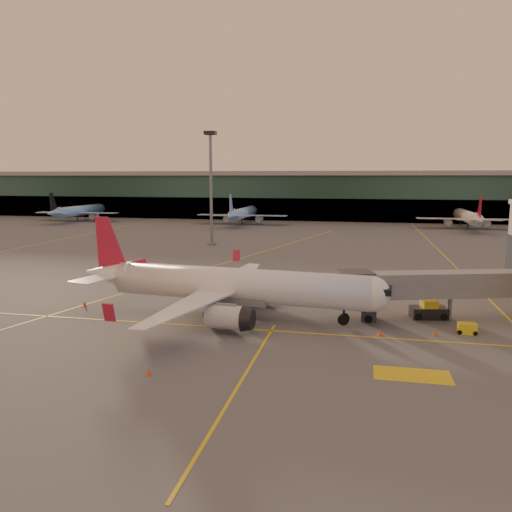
% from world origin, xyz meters
% --- Properties ---
extents(ground, '(600.00, 600.00, 0.00)m').
position_xyz_m(ground, '(0.00, 0.00, 0.00)').
color(ground, '#4C4F54').
rests_on(ground, ground).
extents(taxi_markings, '(100.12, 173.00, 0.01)m').
position_xyz_m(taxi_markings, '(-7.32, 44.49, 0.01)').
color(taxi_markings, gold).
rests_on(taxi_markings, ground).
extents(terminal, '(400.00, 20.00, 17.60)m').
position_xyz_m(terminal, '(0.00, 141.79, 8.76)').
color(terminal, '#19382D').
rests_on(terminal, ground).
extents(mast_west_near, '(2.40, 2.40, 25.60)m').
position_xyz_m(mast_west_near, '(-20.00, 66.00, 14.86)').
color(mast_west_near, slate).
rests_on(mast_west_near, ground).
extents(distant_aircraft_row, '(290.00, 34.00, 13.00)m').
position_xyz_m(distant_aircraft_row, '(-21.00, 118.00, 0.00)').
color(distant_aircraft_row, '#88B5E4').
rests_on(distant_aircraft_row, ground).
extents(main_airplane, '(36.03, 32.52, 10.87)m').
position_xyz_m(main_airplane, '(-0.71, 9.09, 3.53)').
color(main_airplane, white).
rests_on(main_airplane, ground).
extents(jet_bridge, '(25.05, 10.00, 5.53)m').
position_xyz_m(jet_bridge, '(24.65, 13.32, 3.77)').
color(jet_bridge, slate).
rests_on(jet_bridge, ground).
extents(catering_truck, '(5.54, 3.48, 3.99)m').
position_xyz_m(catering_truck, '(-0.23, 15.22, 2.27)').
color(catering_truck, red).
rests_on(catering_truck, ground).
extents(gpu_cart, '(1.90, 1.16, 1.08)m').
position_xyz_m(gpu_cart, '(24.34, 8.16, 0.53)').
color(gpu_cart, yellow).
rests_on(gpu_cart, ground).
extents(pushback_tug, '(4.18, 2.75, 1.99)m').
position_xyz_m(pushback_tug, '(21.30, 13.21, 0.81)').
color(pushback_tug, black).
rests_on(pushback_tug, ground).
extents(cone_nose, '(0.40, 0.40, 0.51)m').
position_xyz_m(cone_nose, '(21.15, 6.87, 0.24)').
color(cone_nose, '#E0460B').
rests_on(cone_nose, ground).
extents(cone_tail, '(0.44, 0.44, 0.56)m').
position_xyz_m(cone_tail, '(-19.02, 10.07, 0.27)').
color(cone_tail, '#E0460B').
rests_on(cone_tail, ground).
extents(cone_wing_right, '(0.42, 0.42, 0.53)m').
position_xyz_m(cone_wing_right, '(-2.44, -8.35, 0.26)').
color(cone_wing_right, '#E0460B').
rests_on(cone_wing_right, ground).
extents(cone_wing_left, '(0.46, 0.46, 0.58)m').
position_xyz_m(cone_wing_left, '(-2.37, 25.83, 0.28)').
color(cone_wing_left, '#E0460B').
rests_on(cone_wing_left, ground).
extents(cone_fwd, '(0.48, 0.48, 0.62)m').
position_xyz_m(cone_fwd, '(15.80, 5.66, 0.30)').
color(cone_fwd, '#E0460B').
rests_on(cone_fwd, ground).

